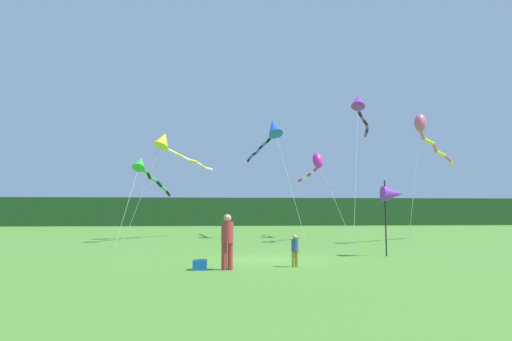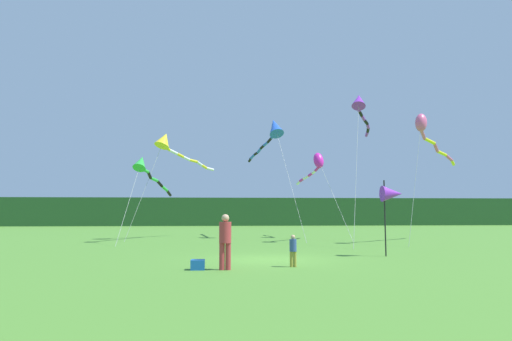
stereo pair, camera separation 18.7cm
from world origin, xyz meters
The scene contains 12 objects.
ground_plane centered at (0.00, 0.00, 0.00)m, with size 120.00×120.00×0.00m, color #4C842D.
distant_treeline centered at (0.00, 45.00, 1.93)m, with size 108.00×3.07×3.85m, color #234C23.
person_adult centered at (-1.76, -3.06, 1.01)m, with size 0.40×0.40×1.82m.
person_child centered at (0.59, -2.46, 0.62)m, with size 0.24×0.24×1.10m.
cooler_box centered at (-2.65, -2.94, 0.16)m, with size 0.46×0.43×0.33m, color #1959B2.
banner_flag_pole centered at (5.50, 0.89, 2.65)m, with size 0.90×0.70×3.26m.
kite_magenta centered at (5.25, 14.75, 5.48)m, with size 2.32×7.83×6.40m.
kite_green centered at (-6.75, 11.36, 4.71)m, with size 2.10×8.86×5.62m.
kite_purple centered at (6.98, 9.53, 8.69)m, with size 3.86×8.71×9.52m.
kite_blue centered at (1.97, 14.60, 7.96)m, with size 2.97×10.47×9.00m.
kite_yellow centered at (-5.61, 13.88, 6.76)m, with size 5.55×6.78×7.64m.
kite_rainbow centered at (10.89, 8.54, 6.86)m, with size 6.68×7.13×7.91m.
Camera 1 is at (-2.14, -17.90, 1.89)m, focal length 31.35 mm.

